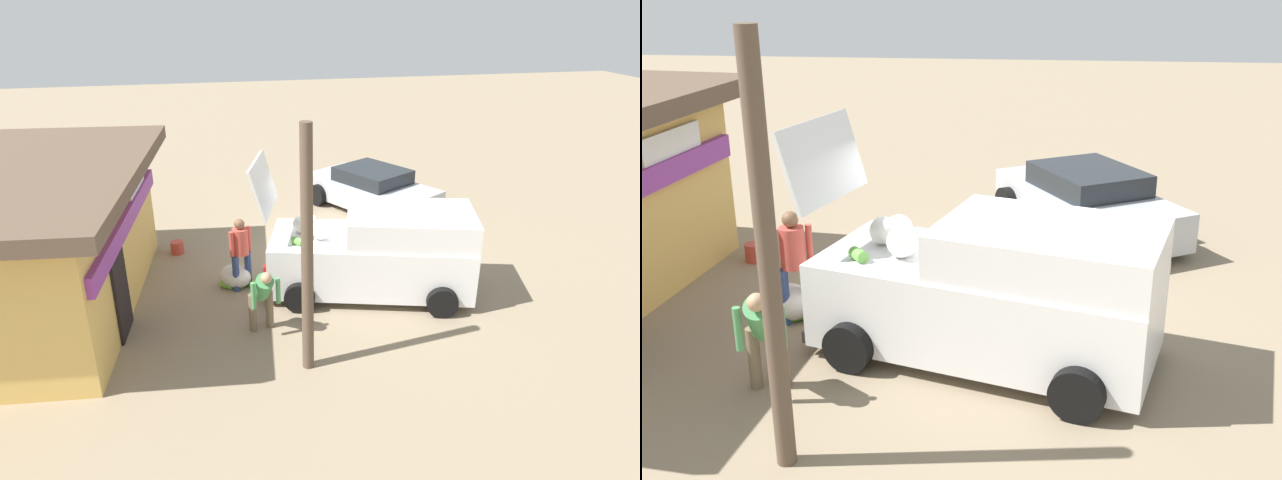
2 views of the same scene
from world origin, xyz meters
TOP-DOWN VIEW (x-y plane):
  - ground_plane at (0.00, 0.00)m, footprint 60.00×60.00m
  - delivery_van at (-2.01, -0.60)m, footprint 3.07×4.85m
  - parked_sedan at (2.87, -1.96)m, footprint 4.35×3.56m
  - vendor_standing at (-1.29, 2.24)m, footprint 0.47×0.49m
  - customer_bending at (-3.16, 1.99)m, footprint 0.67×0.59m
  - unloaded_banana_pile at (-1.18, 2.39)m, footprint 0.94×0.97m
  - paint_bucket at (0.88, 3.70)m, footprint 0.32×0.32m
  - utility_pole at (-4.40, 1.37)m, footprint 0.20×0.20m

SIDE VIEW (x-z plane):
  - ground_plane at x=0.00m, z-range 0.00..0.00m
  - paint_bucket at x=0.88m, z-range 0.00..0.31m
  - unloaded_banana_pile at x=-1.18m, z-range -0.01..0.48m
  - parked_sedan at x=2.87m, z-range -0.02..1.24m
  - customer_bending at x=-3.16m, z-range 0.13..1.53m
  - delivery_van at x=-2.01m, z-range -0.52..2.38m
  - vendor_standing at x=-1.29m, z-range 0.13..1.77m
  - utility_pole at x=-4.40m, z-range 0.00..4.30m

